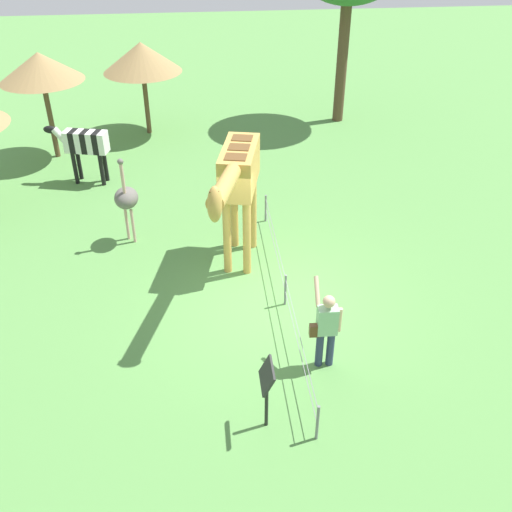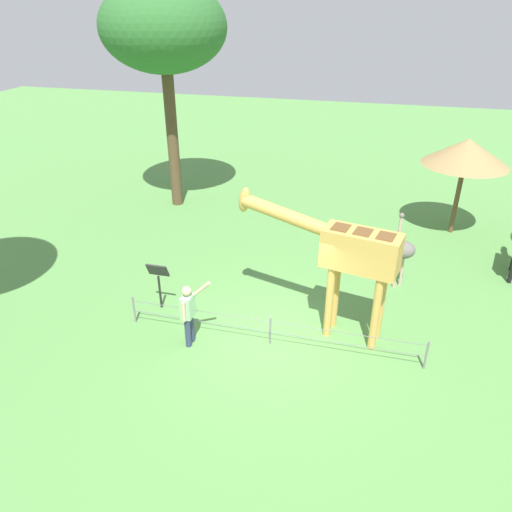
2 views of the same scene
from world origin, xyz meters
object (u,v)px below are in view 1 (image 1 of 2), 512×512
(zebra, at_px, (84,144))
(shade_hut_aside, at_px, (40,67))
(giraffe, at_px, (237,179))
(visitor, at_px, (326,327))
(shade_hut_far, at_px, (142,57))
(info_sign, at_px, (267,384))
(ostrich, at_px, (126,198))

(zebra, height_order, shade_hut_aside, shade_hut_aside)
(giraffe, distance_m, visitor, 3.82)
(shade_hut_far, height_order, info_sign, shade_hut_far)
(zebra, xyz_separation_m, ostrich, (3.41, 1.45, 0.01))
(shade_hut_far, relative_size, shade_hut_aside, 0.94)
(giraffe, height_order, shade_hut_aside, giraffe)
(giraffe, relative_size, shade_hut_far, 1.30)
(ostrich, relative_size, shade_hut_aside, 0.69)
(giraffe, height_order, zebra, giraffe)
(visitor, relative_size, shade_hut_aside, 0.52)
(ostrich, relative_size, info_sign, 1.70)
(ostrich, bearing_deg, info_sign, 23.52)
(zebra, distance_m, shade_hut_aside, 2.84)
(visitor, distance_m, shade_hut_aside, 12.18)
(giraffe, bearing_deg, shade_hut_aside, -142.06)
(ostrich, distance_m, shade_hut_aside, 6.22)
(shade_hut_far, bearing_deg, giraffe, 16.13)
(giraffe, relative_size, ostrich, 1.76)
(giraffe, distance_m, shade_hut_aside, 8.57)
(visitor, xyz_separation_m, info_sign, (1.31, -1.22, 0.05))
(shade_hut_far, xyz_separation_m, shade_hut_aside, (1.71, -2.81, 0.25))
(ostrich, bearing_deg, shade_hut_aside, -153.09)
(giraffe, relative_size, zebra, 2.17)
(giraffe, xyz_separation_m, info_sign, (4.64, 0.08, -1.27))
(visitor, relative_size, info_sign, 1.29)
(visitor, bearing_deg, shade_hut_aside, -146.94)
(giraffe, xyz_separation_m, shade_hut_aside, (-6.75, -5.26, 0.59))
(zebra, height_order, ostrich, ostrich)
(zebra, bearing_deg, shade_hut_far, 157.04)
(ostrich, relative_size, shade_hut_far, 0.74)
(ostrich, bearing_deg, zebra, -156.92)
(giraffe, xyz_separation_m, visitor, (3.34, 1.30, -1.32))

